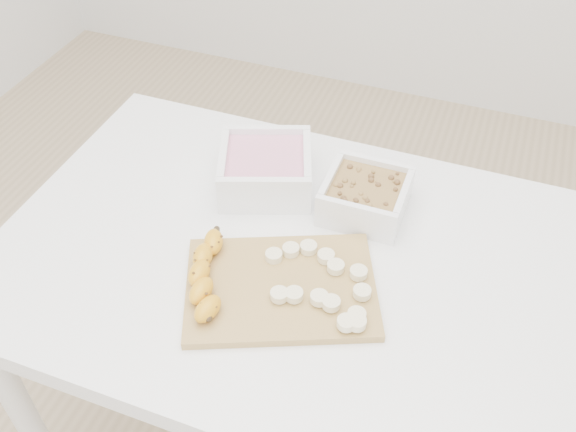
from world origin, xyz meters
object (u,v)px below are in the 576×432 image
(bowl_granola, at_px, (366,195))
(cutting_board, at_px, (281,288))
(table, at_px, (282,287))
(bowl_yogurt, at_px, (266,168))
(banana, at_px, (207,276))

(bowl_granola, distance_m, cutting_board, 0.25)
(table, distance_m, bowl_granola, 0.23)
(bowl_yogurt, bearing_deg, bowl_granola, -0.76)
(bowl_yogurt, height_order, banana, bowl_yogurt)
(bowl_granola, xyz_separation_m, cutting_board, (-0.08, -0.24, -0.03))
(table, height_order, cutting_board, cutting_board)
(bowl_granola, xyz_separation_m, banana, (-0.19, -0.27, -0.00))
(bowl_yogurt, height_order, cutting_board, bowl_yogurt)
(table, bearing_deg, cutting_board, -70.19)
(banana, bearing_deg, cutting_board, 7.91)
(bowl_yogurt, bearing_deg, banana, -88.26)
(bowl_granola, distance_m, banana, 0.33)
(table, xyz_separation_m, cutting_board, (0.03, -0.08, 0.10))
(bowl_granola, bearing_deg, banana, -124.67)
(table, relative_size, cutting_board, 3.24)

